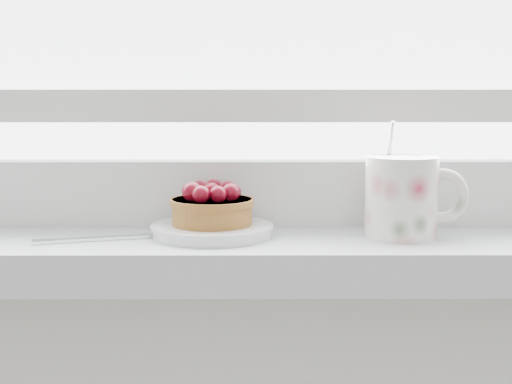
{
  "coord_description": "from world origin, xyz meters",
  "views": [
    {
      "loc": [
        -0.03,
        1.18,
        1.08
      ],
      "look_at": [
        -0.02,
        1.88,
        0.99
      ],
      "focal_mm": 50.0,
      "sensor_mm": 36.0,
      "label": 1
    }
  ],
  "objects_px": {
    "saucer": "(212,230)",
    "fork": "(133,237)",
    "floral_mug": "(404,195)",
    "raspberry_tart": "(212,206)"
  },
  "relations": [
    {
      "from": "raspberry_tart",
      "to": "floral_mug",
      "type": "height_order",
      "value": "floral_mug"
    },
    {
      "from": "floral_mug",
      "to": "fork",
      "type": "distance_m",
      "value": 0.27
    },
    {
      "from": "saucer",
      "to": "fork",
      "type": "bearing_deg",
      "value": -172.06
    },
    {
      "from": "saucer",
      "to": "floral_mug",
      "type": "height_order",
      "value": "floral_mug"
    },
    {
      "from": "floral_mug",
      "to": "raspberry_tart",
      "type": "bearing_deg",
      "value": 178.3
    },
    {
      "from": "floral_mug",
      "to": "fork",
      "type": "height_order",
      "value": "floral_mug"
    },
    {
      "from": "saucer",
      "to": "fork",
      "type": "xyz_separation_m",
      "value": [
        -0.08,
        -0.01,
        -0.0
      ]
    },
    {
      "from": "saucer",
      "to": "fork",
      "type": "height_order",
      "value": "saucer"
    },
    {
      "from": "raspberry_tart",
      "to": "fork",
      "type": "height_order",
      "value": "raspberry_tart"
    },
    {
      "from": "saucer",
      "to": "fork",
      "type": "distance_m",
      "value": 0.08
    }
  ]
}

